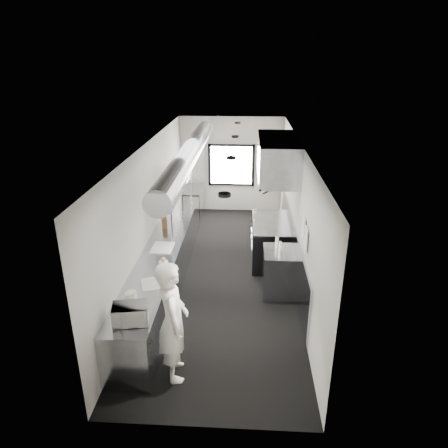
# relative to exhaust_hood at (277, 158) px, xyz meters

# --- Properties ---
(floor) EXTENTS (3.00, 8.00, 0.01)m
(floor) POSITION_rel_exhaust_hood_xyz_m (-1.10, -0.70, -2.39)
(floor) COLOR black
(floor) RESTS_ON ground
(ceiling) EXTENTS (3.00, 8.00, 0.01)m
(ceiling) POSITION_rel_exhaust_hood_xyz_m (-1.10, -0.70, 0.41)
(ceiling) COLOR beige
(ceiling) RESTS_ON wall_back
(wall_back) EXTENTS (3.00, 0.02, 2.80)m
(wall_back) POSITION_rel_exhaust_hood_xyz_m (-1.10, 3.30, -0.99)
(wall_back) COLOR #B1AFA8
(wall_back) RESTS_ON floor
(wall_front) EXTENTS (3.00, 0.02, 2.80)m
(wall_front) POSITION_rel_exhaust_hood_xyz_m (-1.10, -4.70, -0.99)
(wall_front) COLOR #B1AFA8
(wall_front) RESTS_ON floor
(wall_left) EXTENTS (0.02, 8.00, 2.80)m
(wall_left) POSITION_rel_exhaust_hood_xyz_m (-2.60, -0.70, -0.99)
(wall_left) COLOR #B1AFA8
(wall_left) RESTS_ON floor
(wall_right) EXTENTS (0.02, 8.00, 2.80)m
(wall_right) POSITION_rel_exhaust_hood_xyz_m (0.40, -0.70, -0.99)
(wall_right) COLOR #B1AFA8
(wall_right) RESTS_ON floor
(wall_cladding) EXTENTS (0.03, 5.50, 1.10)m
(wall_cladding) POSITION_rel_exhaust_hood_xyz_m (0.38, -0.40, -1.84)
(wall_cladding) COLOR gray
(wall_cladding) RESTS_ON wall_right
(hvac_duct) EXTENTS (0.40, 6.40, 0.40)m
(hvac_duct) POSITION_rel_exhaust_hood_xyz_m (-1.80, -0.30, 0.16)
(hvac_duct) COLOR #97989F
(hvac_duct) RESTS_ON ceiling
(service_window) EXTENTS (1.36, 0.05, 1.25)m
(service_window) POSITION_rel_exhaust_hood_xyz_m (-1.10, 3.26, -0.99)
(service_window) COLOR white
(service_window) RESTS_ON wall_back
(exhaust_hood) EXTENTS (0.81, 2.20, 0.88)m
(exhaust_hood) POSITION_rel_exhaust_hood_xyz_m (0.00, 0.00, 0.00)
(exhaust_hood) COLOR gray
(exhaust_hood) RESTS_ON ceiling
(prep_counter) EXTENTS (0.70, 6.00, 0.90)m
(prep_counter) POSITION_rel_exhaust_hood_xyz_m (-2.25, -1.20, -1.94)
(prep_counter) COLOR gray
(prep_counter) RESTS_ON floor
(pass_shelf) EXTENTS (0.45, 3.00, 0.68)m
(pass_shelf) POSITION_rel_exhaust_hood_xyz_m (-2.29, 0.30, -0.86)
(pass_shelf) COLOR gray
(pass_shelf) RESTS_ON prep_counter
(range) EXTENTS (0.88, 1.60, 0.94)m
(range) POSITION_rel_exhaust_hood_xyz_m (-0.06, 0.00, -1.92)
(range) COLOR black
(range) RESTS_ON floor
(bottle_station) EXTENTS (0.65, 0.80, 0.90)m
(bottle_station) POSITION_rel_exhaust_hood_xyz_m (0.05, -1.40, -1.94)
(bottle_station) COLOR gray
(bottle_station) RESTS_ON floor
(far_work_table) EXTENTS (0.70, 1.20, 0.90)m
(far_work_table) POSITION_rel_exhaust_hood_xyz_m (-2.25, 2.50, -1.94)
(far_work_table) COLOR gray
(far_work_table) RESTS_ON floor
(notice_sheet_a) EXTENTS (0.02, 0.28, 0.38)m
(notice_sheet_a) POSITION_rel_exhaust_hood_xyz_m (0.37, -1.90, -0.79)
(notice_sheet_a) COLOR white
(notice_sheet_a) RESTS_ON wall_right
(notice_sheet_b) EXTENTS (0.02, 0.28, 0.38)m
(notice_sheet_b) POSITION_rel_exhaust_hood_xyz_m (0.37, -2.25, -0.84)
(notice_sheet_b) COLOR white
(notice_sheet_b) RESTS_ON wall_right
(line_cook) EXTENTS (0.59, 0.76, 1.84)m
(line_cook) POSITION_rel_exhaust_hood_xyz_m (-1.62, -3.76, -1.47)
(line_cook) COLOR silver
(line_cook) RESTS_ON floor
(microwave) EXTENTS (0.51, 0.43, 0.27)m
(microwave) POSITION_rel_exhaust_hood_xyz_m (-2.20, -3.79, -1.35)
(microwave) COLOR white
(microwave) RESTS_ON prep_counter
(deli_tub_a) EXTENTS (0.20, 0.20, 0.11)m
(deli_tub_a) POSITION_rel_exhaust_hood_xyz_m (-2.35, -3.18, -1.44)
(deli_tub_a) COLOR silver
(deli_tub_a) RESTS_ON prep_counter
(deli_tub_b) EXTENTS (0.17, 0.17, 0.10)m
(deli_tub_b) POSITION_rel_exhaust_hood_xyz_m (-2.38, -3.21, -1.44)
(deli_tub_b) COLOR silver
(deli_tub_b) RESTS_ON prep_counter
(newspaper) EXTENTS (0.46, 0.51, 0.01)m
(newspaper) POSITION_rel_exhaust_hood_xyz_m (-2.14, -2.75, -1.49)
(newspaper) COLOR white
(newspaper) RESTS_ON prep_counter
(small_plate) EXTENTS (0.21, 0.21, 0.01)m
(small_plate) POSITION_rel_exhaust_hood_xyz_m (-2.10, -1.99, -1.48)
(small_plate) COLOR silver
(small_plate) RESTS_ON prep_counter
(pastry) EXTENTS (0.09, 0.09, 0.09)m
(pastry) POSITION_rel_exhaust_hood_xyz_m (-2.10, -1.99, -1.43)
(pastry) COLOR tan
(pastry) RESTS_ON small_plate
(cutting_board) EXTENTS (0.40, 0.54, 0.02)m
(cutting_board) POSITION_rel_exhaust_hood_xyz_m (-2.24, -1.39, -1.48)
(cutting_board) COLOR silver
(cutting_board) RESTS_ON prep_counter
(knife_block) EXTENTS (0.15, 0.22, 0.22)m
(knife_block) POSITION_rel_exhaust_hood_xyz_m (-2.40, -0.33, -1.38)
(knife_block) COLOR brown
(knife_block) RESTS_ON prep_counter
(plate_stack_a) EXTENTS (0.29, 0.29, 0.30)m
(plate_stack_a) POSITION_rel_exhaust_hood_xyz_m (-2.32, -0.38, -0.67)
(plate_stack_a) COLOR silver
(plate_stack_a) RESTS_ON pass_shelf
(plate_stack_b) EXTENTS (0.29, 0.29, 0.34)m
(plate_stack_b) POSITION_rel_exhaust_hood_xyz_m (-2.31, -0.05, -0.65)
(plate_stack_b) COLOR silver
(plate_stack_b) RESTS_ON pass_shelf
(plate_stack_c) EXTENTS (0.27, 0.27, 0.37)m
(plate_stack_c) POSITION_rel_exhaust_hood_xyz_m (-2.27, 0.62, -0.63)
(plate_stack_c) COLOR silver
(plate_stack_c) RESTS_ON pass_shelf
(plate_stack_d) EXTENTS (0.25, 0.25, 0.34)m
(plate_stack_d) POSITION_rel_exhaust_hood_xyz_m (-2.31, 0.99, -0.65)
(plate_stack_d) COLOR silver
(plate_stack_d) RESTS_ON pass_shelf
(squeeze_bottle_a) EXTENTS (0.07, 0.07, 0.16)m
(squeeze_bottle_a) POSITION_rel_exhaust_hood_xyz_m (0.02, -1.67, -1.41)
(squeeze_bottle_a) COLOR silver
(squeeze_bottle_a) RESTS_ON bottle_station
(squeeze_bottle_b) EXTENTS (0.06, 0.06, 0.17)m
(squeeze_bottle_b) POSITION_rel_exhaust_hood_xyz_m (0.03, -1.52, -1.41)
(squeeze_bottle_b) COLOR silver
(squeeze_bottle_b) RESTS_ON bottle_station
(squeeze_bottle_c) EXTENTS (0.08, 0.08, 0.18)m
(squeeze_bottle_c) POSITION_rel_exhaust_hood_xyz_m (0.04, -1.35, -1.40)
(squeeze_bottle_c) COLOR silver
(squeeze_bottle_c) RESTS_ON bottle_station
(squeeze_bottle_d) EXTENTS (0.08, 0.08, 0.19)m
(squeeze_bottle_d) POSITION_rel_exhaust_hood_xyz_m (-0.02, -1.24, -1.40)
(squeeze_bottle_d) COLOR silver
(squeeze_bottle_d) RESTS_ON bottle_station
(squeeze_bottle_e) EXTENTS (0.07, 0.07, 0.18)m
(squeeze_bottle_e) POSITION_rel_exhaust_hood_xyz_m (-0.01, -1.14, -1.40)
(squeeze_bottle_e) COLOR silver
(squeeze_bottle_e) RESTS_ON bottle_station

